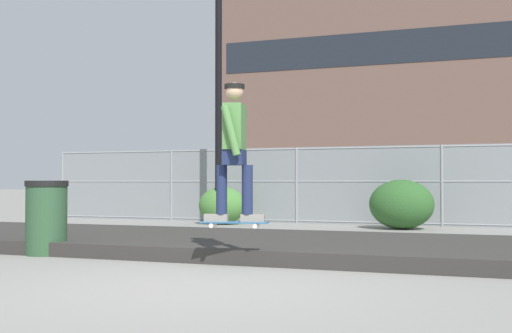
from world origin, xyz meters
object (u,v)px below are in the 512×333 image
parked_car_mid (495,188)px  shrub_left (222,206)px  skateboard (234,223)px  trash_bin (46,217)px  parked_car_near (286,188)px  shrub_center (401,204)px  skater (234,143)px  street_lamp (219,36)px

parked_car_mid → shrub_left: (-6.13, -3.77, -0.39)m
skateboard → trash_bin: size_ratio=0.80×
parked_car_near → shrub_center: 5.57m
skater → shrub_left: size_ratio=1.43×
parked_car_near → parked_car_mid: bearing=-1.0°
parked_car_mid → trash_bin: parked_car_mid is taller
parked_car_mid → trash_bin: (-5.93, -10.47, -0.32)m
skater → street_lamp: street_lamp is taller
skater → parked_car_mid: (2.97, 10.84, -0.63)m
parked_car_near → parked_car_mid: 5.74m
shrub_left → shrub_center: shrub_center is taller
parked_car_near → shrub_left: 3.90m
shrub_left → parked_car_near: bearing=84.2°
parked_car_mid → shrub_center: bearing=-115.8°
skateboard → trash_bin: trash_bin is taller
skateboard → trash_bin: 2.99m
street_lamp → parked_car_mid: street_lamp is taller
skateboard → street_lamp: street_lamp is taller
street_lamp → parked_car_mid: (6.13, 3.98, -3.62)m
parked_car_near → shrub_center: (3.83, -4.04, -0.31)m
skater → parked_car_mid: 11.25m
shrub_center → trash_bin: shrub_center is taller
shrub_center → trash_bin: size_ratio=1.33×
skateboard → parked_car_near: (-2.77, 10.93, 0.31)m
parked_car_mid → parked_car_near: bearing=179.0°
skateboard → skater: (0.00, 0.00, 0.94)m
street_lamp → shrub_center: (4.23, 0.04, -3.93)m
skater → skateboard: bearing=-90.0°
skateboard → street_lamp: 8.51m
shrub_center → trash_bin: bearing=-121.7°
parked_car_near → shrub_center: bearing=-46.5°
parked_car_mid → trash_bin: bearing=-119.6°
skater → parked_car_near: skater is taller
parked_car_mid → trash_bin: size_ratio=4.34×
parked_car_near → trash_bin: (-0.20, -10.56, -0.32)m
parked_car_near → skater: bearing=-75.8°
trash_bin → skateboard: bearing=-7.1°
street_lamp → shrub_center: bearing=0.6°
street_lamp → trash_bin: street_lamp is taller
skater → shrub_center: size_ratio=1.20×
street_lamp → trash_bin: (0.20, -6.48, -3.94)m
shrub_left → trash_bin: size_ratio=1.12×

